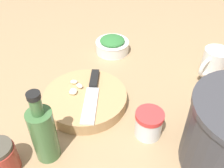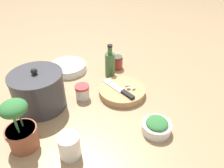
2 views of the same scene
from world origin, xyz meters
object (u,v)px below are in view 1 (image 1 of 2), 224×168
chef_knife (92,91)px  coffee_mug (214,63)px  cutting_board (85,99)px  herb_bowl (112,45)px  spice_jar (149,124)px  oil_bottle (44,133)px  garlic_cloves (75,88)px  honey_jar (1,158)px

chef_knife → coffee_mug: coffee_mug is taller
cutting_board → chef_knife: size_ratio=1.22×
herb_bowl → spice_jar: bearing=49.7°
oil_bottle → herb_bowl: bearing=-161.8°
cutting_board → garlic_cloves: (0.00, -0.03, 0.02)m
oil_bottle → honey_jar: bearing=-31.0°
cutting_board → herb_bowl: size_ratio=1.91×
spice_jar → oil_bottle: 0.24m
chef_knife → herb_bowl: 0.27m
chef_knife → herb_bowl: size_ratio=1.57×
garlic_cloves → herb_bowl: (-0.26, -0.07, -0.01)m
cutting_board → herb_bowl: bearing=-158.8°
spice_jar → honey_jar: honey_jar is taller
cutting_board → oil_bottle: bearing=13.6°
coffee_mug → oil_bottle: bearing=-20.5°
spice_jar → honey_jar: bearing=-36.7°
garlic_cloves → oil_bottle: (0.17, 0.08, 0.03)m
herb_bowl → coffee_mug: bearing=102.6°
coffee_mug → spice_jar: bearing=-7.2°
garlic_cloves → honey_jar: (0.25, 0.03, -0.00)m
cutting_board → chef_knife: (-0.02, 0.01, 0.02)m
garlic_cloves → coffee_mug: (-0.34, 0.27, 0.01)m
cutting_board → coffee_mug: (-0.34, 0.23, 0.03)m
coffee_mug → oil_bottle: oil_bottle is taller
chef_knife → spice_jar: bearing=144.4°
honey_jar → oil_bottle: oil_bottle is taller
coffee_mug → oil_bottle: 0.55m
spice_jar → herb_bowl: bearing=-130.3°
herb_bowl → coffee_mug: 0.34m
chef_knife → herb_bowl: herb_bowl is taller
coffee_mug → honey_jar: bearing=-22.1°
honey_jar → oil_bottle: size_ratio=0.40×
cutting_board → honey_jar: honey_jar is taller
spice_jar → chef_knife: bearing=-91.8°
chef_knife → oil_bottle: bearing=65.1°
spice_jar → oil_bottle: bearing=-38.9°
spice_jar → coffee_mug: coffee_mug is taller
chef_knife → coffee_mug: 0.39m
chef_knife → herb_bowl: bearing=-98.9°
chef_knife → spice_jar: spice_jar is taller
honey_jar → oil_bottle: (-0.08, 0.05, 0.04)m
spice_jar → honey_jar: (0.27, -0.20, 0.00)m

